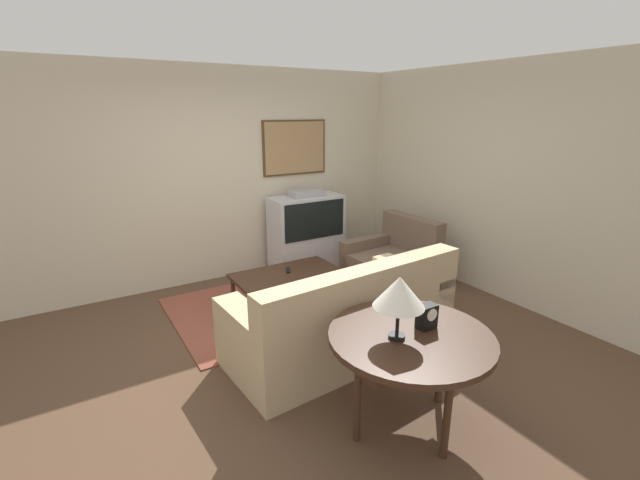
{
  "coord_description": "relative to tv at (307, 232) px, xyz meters",
  "views": [
    {
      "loc": [
        -1.73,
        -3.2,
        2.16
      ],
      "look_at": [
        0.71,
        0.76,
        0.75
      ],
      "focal_mm": 24.0,
      "sensor_mm": 36.0,
      "label": 1
    }
  ],
  "objects": [
    {
      "name": "wall_back",
      "position": [
        -1.1,
        0.35,
        0.82
      ],
      "size": [
        12.0,
        0.1,
        2.7
      ],
      "color": "beige",
      "rests_on": "ground_plane"
    },
    {
      "name": "couch",
      "position": [
        -0.81,
        -2.09,
        -0.21
      ],
      "size": [
        2.14,
        1.06,
        0.92
      ],
      "rotation": [
        0.0,
        0.0,
        3.21
      ],
      "color": "#CCB289",
      "rests_on": "ground_plane"
    },
    {
      "name": "coffee_table",
      "position": [
        -0.79,
        -0.9,
        -0.17
      ],
      "size": [
        1.2,
        0.6,
        0.4
      ],
      "color": "#3D2619",
      "rests_on": "ground_plane"
    },
    {
      "name": "remote",
      "position": [
        -0.75,
        -0.88,
        -0.13
      ],
      "size": [
        0.11,
        0.16,
        0.02
      ],
      "color": "black",
      "rests_on": "coffee_table"
    },
    {
      "name": "mantel_clock",
      "position": [
        -0.83,
        -3.1,
        0.27
      ],
      "size": [
        0.13,
        0.1,
        0.17
      ],
      "color": "black",
      "rests_on": "console_table"
    },
    {
      "name": "table_lamp",
      "position": [
        -1.1,
        -3.1,
        0.51
      ],
      "size": [
        0.34,
        0.34,
        0.43
      ],
      "color": "black",
      "rests_on": "console_table"
    },
    {
      "name": "area_rug",
      "position": [
        -0.81,
        -0.86,
        -0.53
      ],
      "size": [
        2.47,
        1.7,
        0.01
      ],
      "color": "brown",
      "rests_on": "ground_plane"
    },
    {
      "name": "armchair",
      "position": [
        0.63,
        -1.09,
        -0.25
      ],
      "size": [
        0.97,
        0.98,
        0.86
      ],
      "rotation": [
        0.0,
        0.0,
        -1.52
      ],
      "color": "brown",
      "rests_on": "ground_plane"
    },
    {
      "name": "console_table",
      "position": [
        -0.98,
        -3.12,
        0.12
      ],
      "size": [
        1.12,
        1.12,
        0.72
      ],
      "color": "#3D2619",
      "rests_on": "ground_plane"
    },
    {
      "name": "wall_right",
      "position": [
        1.51,
        -1.78,
        0.81
      ],
      "size": [
        0.06,
        12.0,
        2.7
      ],
      "color": "beige",
      "rests_on": "ground_plane"
    },
    {
      "name": "ground_plane",
      "position": [
        -1.12,
        -1.78,
        -0.54
      ],
      "size": [
        12.0,
        12.0,
        0.0
      ],
      "primitive_type": "plane",
      "color": "brown"
    },
    {
      "name": "tv",
      "position": [
        0.0,
        0.0,
        0.0
      ],
      "size": [
        1.01,
        0.47,
        1.13
      ],
      "color": "silver",
      "rests_on": "ground_plane"
    }
  ]
}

